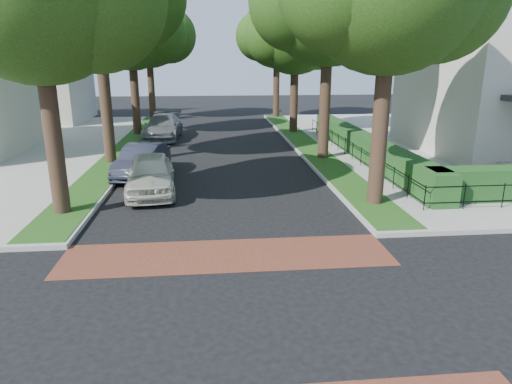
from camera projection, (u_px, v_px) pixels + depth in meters
ground at (233, 319)px, 9.47m from camera, size 120.00×120.00×0.00m
crosswalk_far at (227, 255)px, 12.52m from camera, size 9.00×2.20×0.01m
grass_strip_ne at (305, 143)px, 28.17m from camera, size 1.60×29.80×0.02m
grass_strip_nw at (127, 147)px, 27.17m from camera, size 1.60×29.80×0.02m
tree_right_far at (296, 33)px, 31.18m from camera, size 7.25×6.23×9.74m
tree_right_back at (278, 34)px, 39.69m from camera, size 7.50×6.45×10.20m
tree_left_far at (132, 28)px, 30.10m from camera, size 7.00×6.02×9.86m
tree_left_back at (149, 32)px, 38.64m from camera, size 7.75×6.66×10.44m
hedge_main_road at (364, 145)px, 24.30m from camera, size 1.00×18.00×1.20m
fence_main_road at (349, 148)px, 24.27m from camera, size 0.06×18.00×0.90m
house_left_far at (24, 61)px, 37.18m from camera, size 10.00×9.00×10.14m
parked_car_front at (150, 174)px, 18.11m from camera, size 2.31×4.80×1.58m
parked_car_middle at (142, 161)px, 20.78m from camera, size 2.27×4.60×1.45m
parked_car_rear at (163, 127)px, 30.56m from camera, size 2.47×5.59×1.60m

